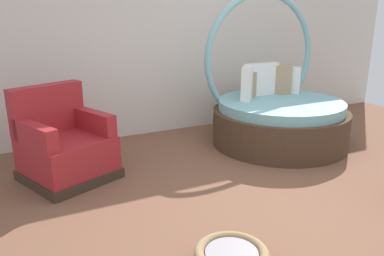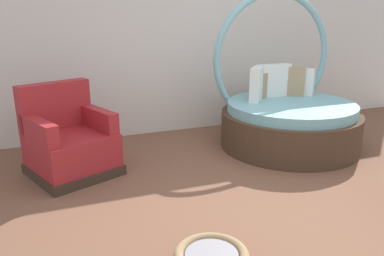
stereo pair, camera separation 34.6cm
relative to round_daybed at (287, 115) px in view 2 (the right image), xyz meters
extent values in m
cube|color=brown|center=(-1.02, -1.36, -0.40)|extent=(8.00, 8.00, 0.02)
cube|color=silver|center=(-1.02, 1.16, 0.95)|extent=(8.00, 0.12, 2.68)
cylinder|color=#473323|center=(0.00, -0.07, -0.17)|extent=(1.72, 1.72, 0.45)
cylinder|color=#7AB7C1|center=(0.00, -0.07, 0.12)|extent=(1.58, 1.58, 0.12)
torus|color=#7AB7C1|center=(0.00, 0.40, 0.67)|extent=(1.71, 0.08, 1.71)
cube|color=white|center=(0.37, 0.28, 0.36)|extent=(0.34, 0.34, 0.36)
cube|color=tan|center=(0.21, 0.31, 0.37)|extent=(0.40, 0.29, 0.39)
cube|color=white|center=(0.00, 0.32, 0.39)|extent=(0.42, 0.12, 0.42)
cube|color=tan|center=(-0.18, 0.31, 0.34)|extent=(0.35, 0.25, 0.33)
cube|color=white|center=(-0.33, 0.21, 0.39)|extent=(0.36, 0.40, 0.42)
cube|color=#38281E|center=(-2.64, 0.00, -0.34)|extent=(1.04, 1.04, 0.10)
cube|color=#A32328|center=(-2.64, 0.00, -0.12)|extent=(0.99, 0.99, 0.34)
cube|color=#A32328|center=(-2.75, 0.28, 0.30)|extent=(0.76, 0.44, 0.50)
cube|color=#A32328|center=(-2.93, -0.13, 0.16)|extent=(0.37, 0.68, 0.22)
cube|color=#A32328|center=(-2.34, 0.12, 0.16)|extent=(0.37, 0.68, 0.22)
torus|color=#9E7F56|center=(-1.90, -1.96, -0.30)|extent=(0.51, 0.51, 0.07)
camera|label=1|loc=(-3.11, -3.83, 1.26)|focal=35.82mm
camera|label=2|loc=(-2.79, -3.96, 1.26)|focal=35.82mm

